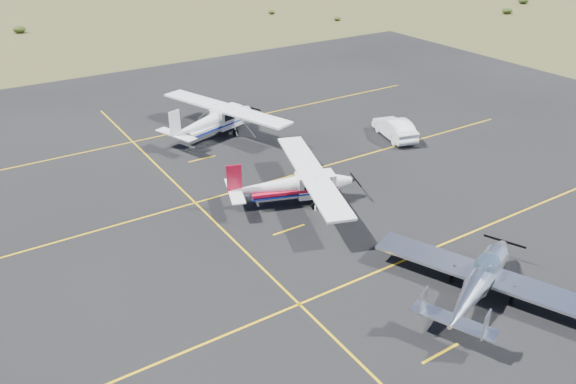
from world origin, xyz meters
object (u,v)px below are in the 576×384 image
object	(u,v)px
aircraft_cessna	(293,184)
sedan	(395,128)
aircraft_low_wing	(481,279)
aircraft_plain	(214,119)

from	to	relation	value
aircraft_cessna	sedan	xyz separation A→B (m)	(11.85, 4.41, -0.49)
aircraft_low_wing	aircraft_cessna	world-z (taller)	aircraft_cessna
aircraft_cessna	sedan	size ratio (longest dim) A/B	2.40
aircraft_plain	sedan	bearing A→B (deg)	-52.26
aircraft_low_wing	aircraft_cessna	bearing A→B (deg)	77.04
aircraft_low_wing	sedan	world-z (taller)	aircraft_low_wing
aircraft_plain	sedan	xyz separation A→B (m)	(11.15, -7.43, -0.58)
sedan	aircraft_plain	bearing A→B (deg)	-18.58
aircraft_low_wing	aircraft_cessna	distance (m)	12.03
aircraft_plain	sedan	size ratio (longest dim) A/B	2.58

